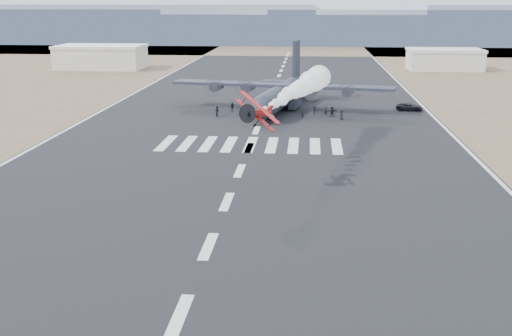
# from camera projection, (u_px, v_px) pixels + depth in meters

# --- Properties ---
(ground) EXTENTS (500.00, 500.00, 0.00)m
(ground) POSITION_uv_depth(u_px,v_px,m) (180.00, 316.00, 41.47)
(ground) COLOR black
(ground) RESTS_ON ground
(scrub_far) EXTENTS (500.00, 80.00, 0.00)m
(scrub_far) POSITION_uv_depth(u_px,v_px,m) (291.00, 48.00, 262.93)
(scrub_far) COLOR brown
(scrub_far) RESTS_ON ground
(runway_markings) EXTENTS (60.00, 260.00, 0.01)m
(runway_markings) POSITION_uv_depth(u_px,v_px,m) (256.00, 130.00, 99.24)
(runway_markings) COLOR silver
(runway_markings) RESTS_ON ground
(ridge_seg_b) EXTENTS (150.00, 50.00, 15.00)m
(ridge_seg_b) POSITION_uv_depth(u_px,v_px,m) (16.00, 25.00, 300.37)
(ridge_seg_b) COLOR #8694AB
(ridge_seg_b) RESTS_ON ground
(ridge_seg_c) EXTENTS (150.00, 50.00, 17.00)m
(ridge_seg_c) POSITION_uv_depth(u_px,v_px,m) (152.00, 23.00, 294.87)
(ridge_seg_c) COLOR #8694AB
(ridge_seg_c) RESTS_ON ground
(ridge_seg_d) EXTENTS (150.00, 50.00, 13.00)m
(ridge_seg_d) POSITION_uv_depth(u_px,v_px,m) (293.00, 28.00, 290.14)
(ridge_seg_d) COLOR #8694AB
(ridge_seg_d) RESTS_ON ground
(ridge_seg_e) EXTENTS (150.00, 50.00, 15.00)m
(ridge_seg_e) POSITION_uv_depth(u_px,v_px,m) (439.00, 26.00, 284.63)
(ridge_seg_e) COLOR #8694AB
(ridge_seg_e) RESTS_ON ground
(hangar_left) EXTENTS (24.50, 14.50, 6.70)m
(hangar_left) POSITION_uv_depth(u_px,v_px,m) (101.00, 57.00, 184.40)
(hangar_left) COLOR beige
(hangar_left) RESTS_ON ground
(hangar_right) EXTENTS (20.50, 12.50, 5.90)m
(hangar_right) POSITION_uv_depth(u_px,v_px,m) (444.00, 59.00, 181.41)
(hangar_right) COLOR beige
(hangar_right) RESTS_ON ground
(aerobatic_biplane) EXTENTS (4.75, 5.16, 4.21)m
(aerobatic_biplane) POSITION_uv_depth(u_px,v_px,m) (258.00, 113.00, 67.24)
(aerobatic_biplane) COLOR red
(smoke_trail) EXTENTS (8.28, 29.37, 3.50)m
(smoke_trail) POSITION_uv_depth(u_px,v_px,m) (310.00, 82.00, 89.77)
(smoke_trail) COLOR white
(transport_aircraft) EXTENTS (40.68, 33.33, 11.77)m
(transport_aircraft) POSITION_uv_depth(u_px,v_px,m) (283.00, 92.00, 118.13)
(transport_aircraft) COLOR black
(transport_aircraft) RESTS_ON ground
(support_vehicle) EXTENTS (5.12, 2.96, 1.34)m
(support_vehicle) POSITION_uv_depth(u_px,v_px,m) (409.00, 107.00, 116.55)
(support_vehicle) COLOR black
(support_vehicle) RESTS_ON ground
(crew_a) EXTENTS (0.72, 0.79, 1.75)m
(crew_a) POSITION_uv_depth(u_px,v_px,m) (302.00, 113.00, 109.08)
(crew_a) COLOR black
(crew_a) RESTS_ON ground
(crew_b) EXTENTS (0.89, 0.79, 1.57)m
(crew_b) POSITION_uv_depth(u_px,v_px,m) (256.00, 111.00, 111.63)
(crew_b) COLOR black
(crew_b) RESTS_ON ground
(crew_c) EXTENTS (1.12, 0.69, 1.62)m
(crew_c) POSITION_uv_depth(u_px,v_px,m) (314.00, 110.00, 111.93)
(crew_c) COLOR black
(crew_c) RESTS_ON ground
(crew_d) EXTENTS (1.08, 0.99, 1.66)m
(crew_d) POSITION_uv_depth(u_px,v_px,m) (232.00, 107.00, 115.57)
(crew_d) COLOR black
(crew_d) RESTS_ON ground
(crew_e) EXTENTS (0.77, 0.94, 1.66)m
(crew_e) POSITION_uv_depth(u_px,v_px,m) (342.00, 115.00, 107.72)
(crew_e) COLOR black
(crew_e) RESTS_ON ground
(crew_f) EXTENTS (1.77, 0.92, 1.82)m
(crew_f) POSITION_uv_depth(u_px,v_px,m) (332.00, 112.00, 110.19)
(crew_f) COLOR black
(crew_f) RESTS_ON ground
(crew_g) EXTENTS (0.63, 0.53, 1.64)m
(crew_g) POSITION_uv_depth(u_px,v_px,m) (326.00, 111.00, 111.39)
(crew_g) COLOR black
(crew_g) RESTS_ON ground
(crew_h) EXTENTS (0.89, 1.02, 1.78)m
(crew_h) POSITION_uv_depth(u_px,v_px,m) (217.00, 111.00, 110.47)
(crew_h) COLOR black
(crew_h) RESTS_ON ground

